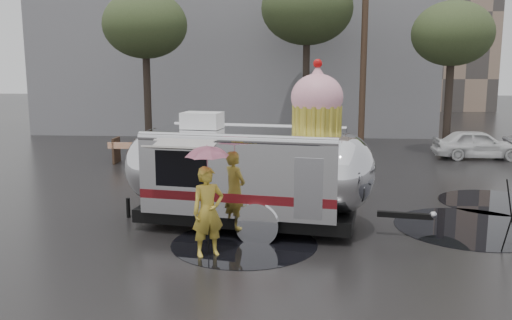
{
  "coord_description": "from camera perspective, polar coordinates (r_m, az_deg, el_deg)",
  "views": [
    {
      "loc": [
        -0.52,
        -10.59,
        3.82
      ],
      "look_at": [
        -1.41,
        1.9,
        1.61
      ],
      "focal_mm": 38.0,
      "sensor_mm": 36.0,
      "label": 1
    }
  ],
  "objects": [
    {
      "name": "ground",
      "position": [
        11.27,
        6.57,
        -9.88
      ],
      "size": [
        120.0,
        120.0,
        0.0
      ],
      "primitive_type": "plane",
      "color": "black",
      "rests_on": "ground"
    },
    {
      "name": "puddles",
      "position": [
        14.27,
        14.07,
        -5.81
      ],
      "size": [
        9.82,
        7.84,
        0.01
      ],
      "color": "black",
      "rests_on": "ground"
    },
    {
      "name": "grey_building",
      "position": [
        34.86,
        -1.73,
        14.4
      ],
      "size": [
        22.0,
        12.0,
        13.0
      ],
      "primitive_type": "cube",
      "color": "slate",
      "rests_on": "ground"
    },
    {
      "name": "utility_pole",
      "position": [
        24.78,
        11.3,
        11.66
      ],
      "size": [
        1.6,
        0.28,
        9.0
      ],
      "color": "#473323",
      "rests_on": "ground"
    },
    {
      "name": "tree_left",
      "position": [
        24.52,
        -11.6,
        13.7
      ],
      "size": [
        3.64,
        3.64,
        6.95
      ],
      "color": "#382D26",
      "rests_on": "ground"
    },
    {
      "name": "tree_mid",
      "position": [
        25.72,
        5.4,
        15.58
      ],
      "size": [
        4.2,
        4.2,
        8.03
      ],
      "color": "#382D26",
      "rests_on": "ground"
    },
    {
      "name": "tree_right",
      "position": [
        24.5,
        19.97,
        12.31
      ],
      "size": [
        3.36,
        3.36,
        6.42
      ],
      "color": "#382D26",
      "rests_on": "ground"
    },
    {
      "name": "barricade_row",
      "position": [
        21.41,
        -9.57,
        1.01
      ],
      "size": [
        4.3,
        0.8,
        1.0
      ],
      "color": "#473323",
      "rests_on": "ground"
    },
    {
      "name": "airstream_trailer",
      "position": [
        12.73,
        -0.49,
        -0.89
      ],
      "size": [
        7.4,
        3.26,
        4.03
      ],
      "rotation": [
        0.0,
        0.0,
        -0.16
      ],
      "color": "silver",
      "rests_on": "ground"
    },
    {
      "name": "person_left",
      "position": [
        10.94,
        -5.08,
        -5.43
      ],
      "size": [
        0.79,
        0.7,
        1.83
      ],
      "primitive_type": "imported",
      "rotation": [
        0.0,
        0.0,
        0.5
      ],
      "color": "gold",
      "rests_on": "ground"
    },
    {
      "name": "umbrella_pink",
      "position": [
        10.71,
        -5.16,
        -0.28
      ],
      "size": [
        1.07,
        1.07,
        2.28
      ],
      "color": "pink",
      "rests_on": "ground"
    }
  ]
}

